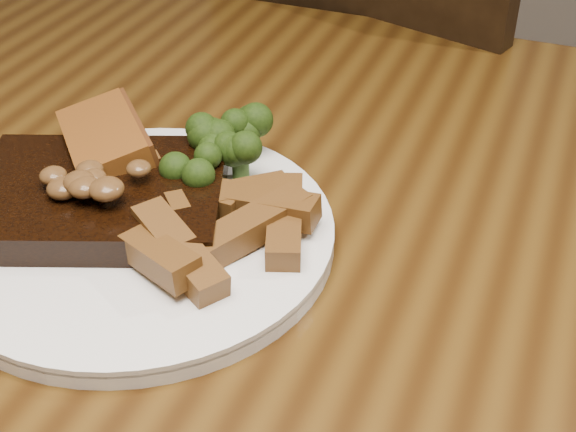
% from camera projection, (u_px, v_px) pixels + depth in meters
% --- Properties ---
extents(dining_table, '(1.60, 0.90, 0.75)m').
position_uv_depth(dining_table, '(305.00, 339.00, 0.65)').
color(dining_table, '#452D0D').
rests_on(dining_table, ground).
extents(chair_far, '(0.54, 0.54, 0.92)m').
position_uv_depth(chair_far, '(385.00, 135.00, 1.22)').
color(chair_far, black).
rests_on(chair_far, ground).
extents(plate, '(0.33, 0.33, 0.01)m').
position_uv_depth(plate, '(140.00, 237.00, 0.60)').
color(plate, white).
rests_on(plate, dining_table).
extents(steak, '(0.22, 0.20, 0.03)m').
position_uv_depth(steak, '(100.00, 198.00, 0.61)').
color(steak, black).
rests_on(steak, plate).
extents(steak_bone, '(0.15, 0.07, 0.02)m').
position_uv_depth(steak_bone, '(51.00, 252.00, 0.56)').
color(steak_bone, '#C5B498').
rests_on(steak_bone, plate).
extents(mushroom_pile, '(0.07, 0.07, 0.03)m').
position_uv_depth(mushroom_pile, '(92.00, 169.00, 0.59)').
color(mushroom_pile, brown).
rests_on(mushroom_pile, steak).
extents(garlic_bread, '(0.11, 0.11, 0.02)m').
position_uv_depth(garlic_bread, '(107.00, 160.00, 0.66)').
color(garlic_bread, brown).
rests_on(garlic_bread, plate).
extents(potato_wedges, '(0.12, 0.12, 0.02)m').
position_uv_depth(potato_wedges, '(204.00, 232.00, 0.58)').
color(potato_wedges, brown).
rests_on(potato_wedges, plate).
extents(broccoli_cluster, '(0.08, 0.08, 0.04)m').
position_uv_depth(broccoli_cluster, '(227.00, 162.00, 0.64)').
color(broccoli_cluster, '#22390D').
rests_on(broccoli_cluster, plate).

